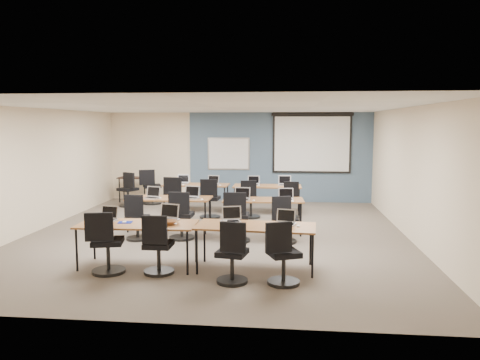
# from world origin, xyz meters

# --- Properties ---
(floor) EXTENTS (8.00, 9.00, 0.02)m
(floor) POSITION_xyz_m (0.00, 0.00, 0.00)
(floor) COLOR #6B6354
(floor) RESTS_ON ground
(ceiling) EXTENTS (8.00, 9.00, 0.02)m
(ceiling) POSITION_xyz_m (0.00, 0.00, 2.70)
(ceiling) COLOR white
(ceiling) RESTS_ON ground
(wall_back) EXTENTS (8.00, 0.04, 2.70)m
(wall_back) POSITION_xyz_m (0.00, 4.50, 1.35)
(wall_back) COLOR beige
(wall_back) RESTS_ON ground
(wall_front) EXTENTS (8.00, 0.04, 2.70)m
(wall_front) POSITION_xyz_m (0.00, -4.50, 1.35)
(wall_front) COLOR beige
(wall_front) RESTS_ON ground
(wall_left) EXTENTS (0.04, 9.00, 2.70)m
(wall_left) POSITION_xyz_m (-4.00, 0.00, 1.35)
(wall_left) COLOR beige
(wall_left) RESTS_ON ground
(wall_right) EXTENTS (0.04, 9.00, 2.70)m
(wall_right) POSITION_xyz_m (4.00, 0.00, 1.35)
(wall_right) COLOR beige
(wall_right) RESTS_ON ground
(blue_accent_panel) EXTENTS (5.50, 0.04, 2.70)m
(blue_accent_panel) POSITION_xyz_m (1.25, 4.47, 1.35)
(blue_accent_panel) COLOR #3D5977
(blue_accent_panel) RESTS_ON wall_back
(whiteboard) EXTENTS (1.28, 0.03, 0.98)m
(whiteboard) POSITION_xyz_m (-0.30, 4.43, 1.45)
(whiteboard) COLOR #ACACAC
(whiteboard) RESTS_ON wall_back
(projector_screen) EXTENTS (2.40, 0.10, 1.82)m
(projector_screen) POSITION_xyz_m (2.20, 4.41, 1.89)
(projector_screen) COLOR black
(projector_screen) RESTS_ON wall_back
(training_table_front_left) EXTENTS (1.92, 0.80, 0.73)m
(training_table_front_left) POSITION_xyz_m (-0.94, -2.35, 0.69)
(training_table_front_left) COLOR brown
(training_table_front_left) RESTS_ON floor
(training_table_front_right) EXTENTS (1.92, 0.80, 0.73)m
(training_table_front_right) POSITION_xyz_m (1.00, -2.31, 0.69)
(training_table_front_right) COLOR brown
(training_table_front_right) RESTS_ON floor
(training_table_mid_left) EXTENTS (1.84, 0.77, 0.73)m
(training_table_mid_left) POSITION_xyz_m (-1.10, 0.34, 0.69)
(training_table_mid_left) COLOR #AA6E30
(training_table_mid_left) RESTS_ON floor
(training_table_mid_right) EXTENTS (1.74, 0.73, 0.73)m
(training_table_mid_right) POSITION_xyz_m (0.98, 0.33, 0.68)
(training_table_mid_right) COLOR olive
(training_table_mid_right) RESTS_ON floor
(training_table_back_left) EXTENTS (1.75, 0.73, 0.73)m
(training_table_back_left) POSITION_xyz_m (-0.96, 2.68, 0.68)
(training_table_back_left) COLOR brown
(training_table_back_left) RESTS_ON floor
(training_table_back_right) EXTENTS (1.79, 0.75, 0.73)m
(training_table_back_right) POSITION_xyz_m (0.96, 2.60, 0.68)
(training_table_back_right) COLOR #9A6636
(training_table_back_right) RESTS_ON floor
(laptop_0) EXTENTS (0.32, 0.27, 0.24)m
(laptop_0) POSITION_xyz_m (-1.52, -2.18, 0.79)
(laptop_0) COLOR silver
(laptop_0) RESTS_ON training_table_front_left
(mouse_0) EXTENTS (0.08, 0.11, 0.04)m
(mouse_0) POSITION_xyz_m (-1.18, -2.33, 0.74)
(mouse_0) COLOR white
(mouse_0) RESTS_ON training_table_front_left
(task_chair_0) EXTENTS (0.53, 0.53, 1.01)m
(task_chair_0) POSITION_xyz_m (-1.33, -2.77, 0.42)
(task_chair_0) COLOR black
(task_chair_0) RESTS_ON floor
(laptop_1) EXTENTS (0.35, 0.30, 0.26)m
(laptop_1) POSITION_xyz_m (-0.51, -2.03, 0.80)
(laptop_1) COLOR silver
(laptop_1) RESTS_ON training_table_front_left
(mouse_1) EXTENTS (0.07, 0.10, 0.03)m
(mouse_1) POSITION_xyz_m (-0.31, -2.37, 0.74)
(mouse_1) COLOR white
(mouse_1) RESTS_ON training_table_front_left
(task_chair_1) EXTENTS (0.48, 0.48, 0.96)m
(task_chair_1) POSITION_xyz_m (-0.51, -2.71, 0.40)
(task_chair_1) COLOR black
(task_chair_1) RESTS_ON floor
(laptop_2) EXTENTS (0.33, 0.28, 0.25)m
(laptop_2) POSITION_xyz_m (0.57, -2.05, 0.79)
(laptop_2) COLOR #ABABB3
(laptop_2) RESTS_ON training_table_front_right
(mouse_2) EXTENTS (0.09, 0.11, 0.04)m
(mouse_2) POSITION_xyz_m (0.75, -2.34, 0.74)
(mouse_2) COLOR white
(mouse_2) RESTS_ON training_table_front_right
(task_chair_2) EXTENTS (0.47, 0.47, 0.96)m
(task_chair_2) POSITION_xyz_m (0.71, -3.03, 0.39)
(task_chair_2) COLOR black
(task_chair_2) RESTS_ON floor
(laptop_3) EXTENTS (0.31, 0.26, 0.24)m
(laptop_3) POSITION_xyz_m (1.48, -2.17, 0.79)
(laptop_3) COLOR #AEAEAE
(laptop_3) RESTS_ON training_table_front_right
(mouse_3) EXTENTS (0.08, 0.10, 0.03)m
(mouse_3) POSITION_xyz_m (1.68, -2.33, 0.74)
(mouse_3) COLOR white
(mouse_3) RESTS_ON training_table_front_right
(task_chair_3) EXTENTS (0.51, 0.48, 0.97)m
(task_chair_3) POSITION_xyz_m (1.44, -3.01, 0.40)
(task_chair_3) COLOR black
(task_chair_3) RESTS_ON floor
(laptop_4) EXTENTS (0.33, 0.28, 0.25)m
(laptop_4) POSITION_xyz_m (-1.46, 0.23, 0.79)
(laptop_4) COLOR #B9B9BD
(laptop_4) RESTS_ON training_table_mid_left
(mouse_4) EXTENTS (0.06, 0.09, 0.03)m
(mouse_4) POSITION_xyz_m (-1.26, 0.17, 0.74)
(mouse_4) COLOR white
(mouse_4) RESTS_ON training_table_mid_left
(task_chair_4) EXTENTS (0.47, 0.47, 0.95)m
(task_chair_4) POSITION_xyz_m (-1.54, -0.64, 0.39)
(task_chair_4) COLOR black
(task_chair_4) RESTS_ON floor
(laptop_5) EXTENTS (0.35, 0.30, 0.26)m
(laptop_5) POSITION_xyz_m (-0.60, 0.33, 0.79)
(laptop_5) COLOR #9C9DA9
(laptop_5) RESTS_ON training_table_mid_left
(mouse_5) EXTENTS (0.09, 0.11, 0.04)m
(mouse_5) POSITION_xyz_m (-0.32, 0.08, 0.74)
(mouse_5) COLOR white
(mouse_5) RESTS_ON training_table_mid_left
(task_chair_5) EXTENTS (0.52, 0.52, 1.00)m
(task_chair_5) POSITION_xyz_m (-0.65, -0.49, 0.41)
(task_chair_5) COLOR black
(task_chair_5) RESTS_ON floor
(laptop_6) EXTENTS (0.34, 0.29, 0.26)m
(laptop_6) POSITION_xyz_m (0.53, 0.23, 0.79)
(laptop_6) COLOR #A3A4AE
(laptop_6) RESTS_ON training_table_mid_right
(mouse_6) EXTENTS (0.09, 0.11, 0.03)m
(mouse_6) POSITION_xyz_m (0.79, 0.07, 0.74)
(mouse_6) COLOR white
(mouse_6) RESTS_ON training_table_mid_right
(task_chair_6) EXTENTS (0.55, 0.55, 1.03)m
(task_chair_6) POSITION_xyz_m (0.49, -0.59, 0.43)
(task_chair_6) COLOR black
(task_chair_6) RESTS_ON floor
(laptop_7) EXTENTS (0.32, 0.28, 0.25)m
(laptop_7) POSITION_xyz_m (1.47, 0.30, 0.79)
(laptop_7) COLOR #A9A9B1
(laptop_7) RESTS_ON training_table_mid_right
(mouse_7) EXTENTS (0.08, 0.11, 0.04)m
(mouse_7) POSITION_xyz_m (1.61, 0.05, 0.74)
(mouse_7) COLOR white
(mouse_7) RESTS_ON training_table_mid_right
(task_chair_7) EXTENTS (0.50, 0.47, 0.96)m
(task_chair_7) POSITION_xyz_m (1.44, -0.57, 0.39)
(task_chair_7) COLOR black
(task_chair_7) RESTS_ON floor
(laptop_8) EXTENTS (0.32, 0.27, 0.24)m
(laptop_8) POSITION_xyz_m (-1.35, 2.77, 0.79)
(laptop_8) COLOR silver
(laptop_8) RESTS_ON training_table_back_left
(mouse_8) EXTENTS (0.07, 0.10, 0.03)m
(mouse_8) POSITION_xyz_m (-1.27, 2.44, 0.74)
(mouse_8) COLOR white
(mouse_8) RESTS_ON training_table_back_left
(task_chair_8) EXTENTS (0.57, 0.57, 1.04)m
(task_chair_8) POSITION_xyz_m (-1.36, 1.76, 0.43)
(task_chair_8) COLOR black
(task_chair_8) RESTS_ON floor
(laptop_9) EXTENTS (0.32, 0.27, 0.24)m
(laptop_9) POSITION_xyz_m (-0.50, 2.67, 0.79)
(laptop_9) COLOR #B6B6BF
(laptop_9) RESTS_ON training_table_back_left
(mouse_9) EXTENTS (0.09, 0.11, 0.04)m
(mouse_9) POSITION_xyz_m (-0.28, 2.45, 0.74)
(mouse_9) COLOR white
(mouse_9) RESTS_ON training_table_back_left
(task_chair_9) EXTENTS (0.52, 0.52, 1.00)m
(task_chair_9) POSITION_xyz_m (-0.43, 1.71, 0.41)
(task_chair_9) COLOR black
(task_chair_9) RESTS_ON floor
(laptop_10) EXTENTS (0.31, 0.27, 0.24)m
(laptop_10) POSITION_xyz_m (0.59, 2.72, 0.79)
(laptop_10) COLOR #A7A6B4
(laptop_10) RESTS_ON training_table_back_right
(mouse_10) EXTENTS (0.07, 0.11, 0.04)m
(mouse_10) POSITION_xyz_m (0.74, 2.53, 0.74)
(mouse_10) COLOR white
(mouse_10) RESTS_ON training_table_back_right
(task_chair_10) EXTENTS (0.48, 0.48, 0.97)m
(task_chair_10) POSITION_xyz_m (0.58, 1.84, 0.40)
(task_chair_10) COLOR black
(task_chair_10) RESTS_ON floor
(laptop_11) EXTENTS (0.33, 0.28, 0.25)m
(laptop_11) POSITION_xyz_m (1.42, 2.74, 0.79)
(laptop_11) COLOR #ADADAD
(laptop_11) RESTS_ON training_table_back_right
(mouse_11) EXTENTS (0.08, 0.11, 0.04)m
(mouse_11) POSITION_xyz_m (1.59, 2.50, 0.74)
(mouse_11) COLOR white
(mouse_11) RESTS_ON training_table_back_right
(task_chair_11) EXTENTS (0.46, 0.46, 0.95)m
(task_chair_11) POSITION_xyz_m (1.58, 1.91, 0.39)
(task_chair_11) COLOR black
(task_chair_11) RESTS_ON floor
(blue_mousepad) EXTENTS (0.25, 0.22, 0.01)m
(blue_mousepad) POSITION_xyz_m (-1.17, -2.31, 0.73)
(blue_mousepad) COLOR navy
(blue_mousepad) RESTS_ON training_table_front_left
(snack_bowl) EXTENTS (0.35, 0.35, 0.08)m
(snack_bowl) POSITION_xyz_m (-0.41, -2.39, 0.77)
(snack_bowl) COLOR olive
(snack_bowl) RESTS_ON training_table_front_left
(snack_plate) EXTENTS (0.20, 0.20, 0.01)m
(snack_plate) POSITION_xyz_m (0.58, -2.42, 0.74)
(snack_plate) COLOR white
(snack_plate) RESTS_ON training_table_front_right
(coffee_cup) EXTENTS (0.07, 0.07, 0.06)m
(coffee_cup) POSITION_xyz_m (0.50, -2.36, 0.77)
(coffee_cup) COLOR silver
(coffee_cup) RESTS_ON snack_plate
(utility_table) EXTENTS (0.90, 0.50, 0.75)m
(utility_table) POSITION_xyz_m (-3.15, 3.99, 0.65)
(utility_table) COLOR black
(utility_table) RESTS_ON floor
(spare_chair_a) EXTENTS (0.59, 0.56, 1.03)m
(spare_chair_a) POSITION_xyz_m (-2.50, 3.60, 0.43)
(spare_chair_a) COLOR black
(spare_chair_a) RESTS_ON floor
(spare_chair_b) EXTENTS (0.57, 0.52, 1.00)m
(spare_chair_b) POSITION_xyz_m (-3.02, 3.11, 0.41)
(spare_chair_b) COLOR black
(spare_chair_b) RESTS_ON floor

